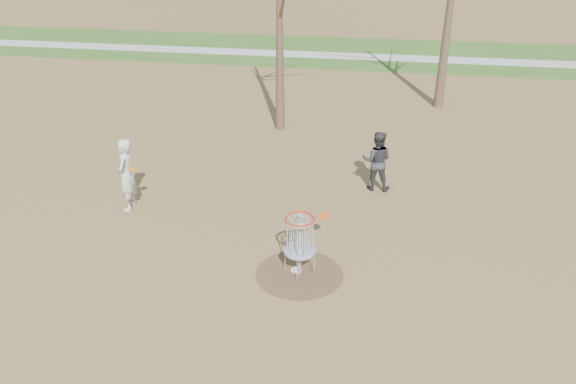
% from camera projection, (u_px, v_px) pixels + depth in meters
% --- Properties ---
extents(ground, '(160.00, 160.00, 0.00)m').
position_uv_depth(ground, '(299.00, 274.00, 11.46)').
color(ground, brown).
rests_on(ground, ground).
extents(green_band, '(160.00, 8.00, 0.01)m').
position_uv_depth(green_band, '(360.00, 52.00, 30.00)').
color(green_band, '#2D5119').
rests_on(green_band, ground).
extents(footpath, '(160.00, 1.50, 0.01)m').
position_uv_depth(footpath, '(359.00, 56.00, 29.12)').
color(footpath, '#9E9E99').
rests_on(footpath, green_band).
extents(dirt_circle, '(1.80, 1.80, 0.01)m').
position_uv_depth(dirt_circle, '(299.00, 274.00, 11.45)').
color(dirt_circle, '#47331E').
rests_on(dirt_circle, ground).
extents(player_standing, '(0.52, 0.72, 1.82)m').
position_uv_depth(player_standing, '(126.00, 175.00, 13.65)').
color(player_standing, silver).
rests_on(player_standing, ground).
extents(player_throwing, '(0.81, 0.64, 1.61)m').
position_uv_depth(player_throwing, '(377.00, 161.00, 14.69)').
color(player_throwing, '#2E2E32').
rests_on(player_throwing, ground).
extents(disc_grounded, '(0.22, 0.22, 0.02)m').
position_uv_depth(disc_grounded, '(296.00, 270.00, 11.55)').
color(disc_grounded, silver).
rests_on(disc_grounded, dirt_circle).
extents(discs_in_play, '(4.92, 1.04, 0.45)m').
position_uv_depth(discs_in_play, '(228.00, 192.00, 12.69)').
color(discs_in_play, '#F2450C').
rests_on(discs_in_play, ground).
extents(disc_golf_basket, '(0.64, 0.64, 1.35)m').
position_uv_depth(disc_golf_basket, '(300.00, 236.00, 11.05)').
color(disc_golf_basket, '#9EA3AD').
rests_on(disc_golf_basket, ground).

